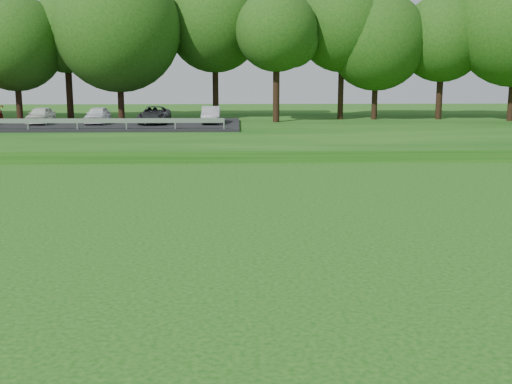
{
  "coord_description": "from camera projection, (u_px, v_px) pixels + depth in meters",
  "views": [
    {
      "loc": [
        -12.13,
        -12.77,
        4.79
      ],
      "look_at": [
        -11.62,
        4.94,
        1.3
      ],
      "focal_mm": 45.0,
      "sensor_mm": 36.0,
      "label": 1
    }
  ],
  "objects": [
    {
      "name": "parking_lot",
      "position": [
        71.0,
        120.0,
        45.1
      ],
      "size": [
        24.0,
        9.0,
        1.38
      ],
      "color": "black",
      "rests_on": "berm"
    },
    {
      "name": "berm",
      "position": [
        402.0,
        128.0,
        47.08
      ],
      "size": [
        130.0,
        30.0,
        0.6
      ],
      "primitive_type": "cube",
      "color": "#11430D",
      "rests_on": "ground"
    },
    {
      "name": "treeline",
      "position": [
        394.0,
        22.0,
        49.49
      ],
      "size": [
        104.0,
        7.0,
        15.0
      ],
      "primitive_type": null,
      "color": "#17410F",
      "rests_on": "berm"
    },
    {
      "name": "walking_path",
      "position": [
        470.0,
        159.0,
        33.4
      ],
      "size": [
        130.0,
        1.6,
        0.04
      ],
      "primitive_type": "cube",
      "color": "gray",
      "rests_on": "ground"
    }
  ]
}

